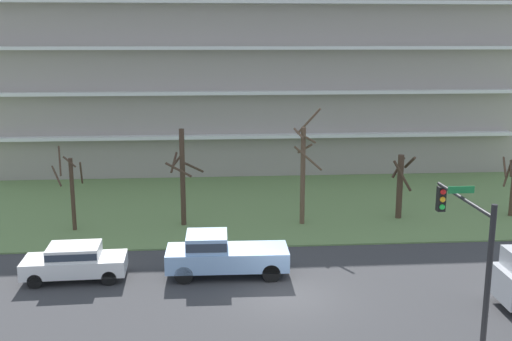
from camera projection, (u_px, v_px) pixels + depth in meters
name	position (u px, v px, depth m)	size (l,w,h in m)	color
ground	(288.00, 296.00, 24.91)	(160.00, 160.00, 0.00)	#38383A
grass_lawn_strip	(260.00, 205.00, 38.54)	(80.00, 16.00, 0.08)	#66844C
apartment_building	(246.00, 67.00, 49.70)	(41.96, 11.37, 16.19)	#9E938C
tree_far_left	(71.00, 189.00, 32.81)	(1.77, 1.75, 4.72)	#423023
tree_left	(183.00, 176.00, 33.62)	(2.11, 1.84, 5.55)	#423023
tree_center	(304.00, 169.00, 33.82)	(1.68, 2.03, 6.63)	brown
tree_right	(400.00, 184.00, 35.13)	(1.34, 1.32, 3.84)	#423023
pickup_blue_near_left	(222.00, 254.00, 26.93)	(5.44, 2.10, 1.95)	#8CB2E0
sedan_white_center_right	(75.00, 261.00, 26.48)	(4.46, 1.96, 1.57)	white
traffic_signal_mast	(468.00, 245.00, 19.54)	(0.90, 4.41, 5.62)	black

